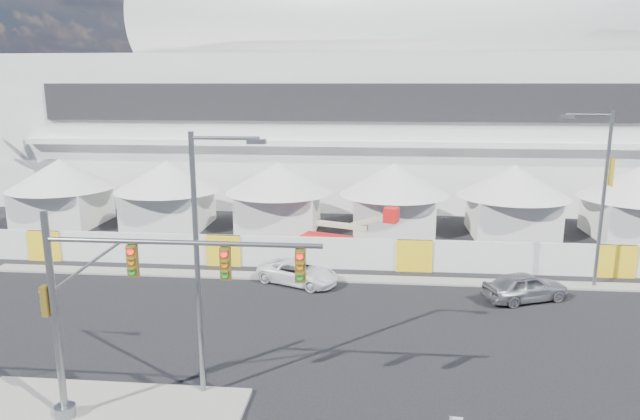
# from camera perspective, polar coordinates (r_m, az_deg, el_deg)

# --- Properties ---
(ground) EXTENTS (160.00, 160.00, 0.00)m
(ground) POSITION_cam_1_polar(r_m,az_deg,el_deg) (22.99, -3.96, -17.20)
(ground) COLOR black
(ground) RESTS_ON ground
(stadium) EXTENTS (80.00, 24.80, 21.98)m
(stadium) POSITION_cam_1_polar(r_m,az_deg,el_deg) (61.45, 10.53, 10.52)
(stadium) COLOR silver
(stadium) RESTS_ON ground
(tent_row) EXTENTS (53.40, 8.40, 5.40)m
(tent_row) POSITION_cam_1_polar(r_m,az_deg,el_deg) (44.55, 1.58, 1.87)
(tent_row) COLOR silver
(tent_row) RESTS_ON ground
(hoarding_fence) EXTENTS (70.00, 0.25, 2.00)m
(hoarding_fence) POSITION_cam_1_polar(r_m,az_deg,el_deg) (35.83, 9.37, -4.50)
(hoarding_fence) COLOR silver
(hoarding_fence) RESTS_ON ground
(sedan_silver) EXTENTS (3.42, 4.96, 1.57)m
(sedan_silver) POSITION_cam_1_polar(r_m,az_deg,el_deg) (32.63, 19.84, -7.21)
(sedan_silver) COLOR #98989C
(sedan_silver) RESTS_ON ground
(pickup_curb) EXTENTS (3.94, 5.29, 1.34)m
(pickup_curb) POSITION_cam_1_polar(r_m,az_deg,el_deg) (33.30, -2.16, -6.26)
(pickup_curb) COLOR white
(pickup_curb) RESTS_ON ground
(traffic_mast) EXTENTS (9.30, 0.71, 7.26)m
(traffic_mast) POSITION_cam_1_polar(r_m,az_deg,el_deg) (20.12, -20.16, -9.29)
(traffic_mast) COLOR slate
(traffic_mast) RESTS_ON median_island
(streetlight_median) EXTENTS (2.67, 0.27, 9.66)m
(streetlight_median) POSITION_cam_1_polar(r_m,az_deg,el_deg) (20.59, -11.58, -3.79)
(streetlight_median) COLOR slate
(streetlight_median) RESTS_ON median_island
(streetlight_curb) EXTENTS (2.95, 0.66, 9.97)m
(streetlight_curb) POSITION_cam_1_polar(r_m,az_deg,el_deg) (34.97, 26.22, 2.01)
(streetlight_curb) COLOR slate
(streetlight_curb) RESTS_ON ground
(boom_lift) EXTENTS (7.11, 2.63, 3.49)m
(boom_lift) POSITION_cam_1_polar(r_m,az_deg,el_deg) (39.52, 1.60, -2.81)
(boom_lift) COLOR red
(boom_lift) RESTS_ON ground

